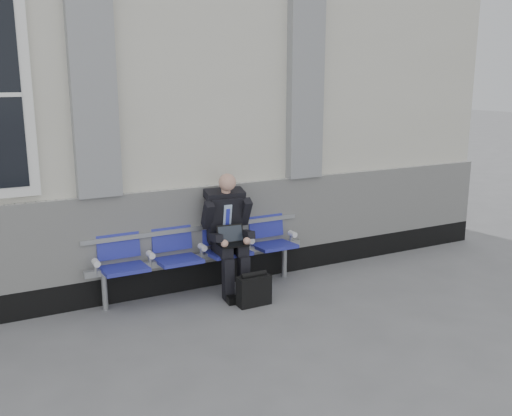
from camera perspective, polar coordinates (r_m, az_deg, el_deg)
bench at (r=6.49m, az=-5.62°, el=-3.74°), size 2.60×0.47×0.91m
businessman at (r=6.43m, az=-2.84°, el=-2.03°), size 0.56×0.75×1.37m
briefcase at (r=6.20m, az=-0.22°, el=-8.18°), size 0.37×0.15×0.38m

